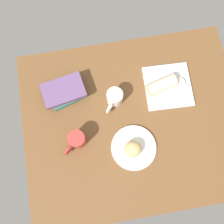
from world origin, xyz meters
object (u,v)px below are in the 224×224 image
object	(u,v)px
square_plate	(168,86)
book_stack	(64,91)
second_mug	(77,140)
sauce_cup	(179,83)
breakfast_wrap	(161,85)
coffee_mug	(114,98)
scone_pastry	(133,149)
round_plate	(134,148)

from	to	relation	value
square_plate	book_stack	distance (cm)	52.74
second_mug	sauce_cup	bearing A→B (deg)	-159.80
breakfast_wrap	coffee_mug	distance (cm)	24.38
scone_pastry	sauce_cup	distance (cm)	41.09
square_plate	breakfast_wrap	bearing A→B (deg)	1.06
coffee_mug	second_mug	bearing A→B (deg)	39.67
square_plate	book_stack	bearing A→B (deg)	-5.96
square_plate	breakfast_wrap	xyz separation A→B (cm)	(4.23, 0.08, 4.12)
breakfast_wrap	square_plate	bearing A→B (deg)	-104.43
round_plate	book_stack	distance (cm)	44.37
sauce_cup	scone_pastry	bearing A→B (deg)	44.42
breakfast_wrap	book_stack	bearing A→B (deg)	67.94
scone_pastry	book_stack	xyz separation A→B (cm)	(28.34, -34.10, -0.84)
square_plate	book_stack	xyz separation A→B (cm)	(52.37, -5.46, 2.91)
round_plate	sauce_cup	size ratio (longest dim) A/B	3.86
scone_pastry	breakfast_wrap	bearing A→B (deg)	-124.73
book_stack	second_mug	size ratio (longest dim) A/B	2.00
coffee_mug	round_plate	bearing A→B (deg)	101.81
scone_pastry	sauce_cup	size ratio (longest dim) A/B	1.47
scone_pastry	second_mug	distance (cm)	26.90
coffee_mug	second_mug	world-z (taller)	second_mug
square_plate	second_mug	distance (cm)	53.61
round_plate	book_stack	xyz separation A→B (cm)	(29.17, -33.30, 3.01)
book_stack	sauce_cup	bearing A→B (deg)	174.68
round_plate	coffee_mug	world-z (taller)	coffee_mug
sauce_cup	second_mug	distance (cm)	58.46
square_plate	breakfast_wrap	distance (cm)	5.91
round_plate	scone_pastry	distance (cm)	4.02
scone_pastry	book_stack	size ratio (longest dim) A/B	0.37
second_mug	round_plate	bearing A→B (deg)	163.56
square_plate	coffee_mug	size ratio (longest dim) A/B	2.01
round_plate	second_mug	world-z (taller)	second_mug
scone_pastry	book_stack	distance (cm)	44.35
square_plate	book_stack	world-z (taller)	book_stack
sauce_cup	square_plate	bearing A→B (deg)	1.06
breakfast_wrap	book_stack	size ratio (longest dim) A/B	0.65
scone_pastry	breakfast_wrap	world-z (taller)	breakfast_wrap
round_plate	scone_pastry	world-z (taller)	scone_pastry
scone_pastry	second_mug	world-z (taller)	second_mug
scone_pastry	breakfast_wrap	distance (cm)	34.75
scone_pastry	coffee_mug	bearing A→B (deg)	-80.31
square_plate	coffee_mug	xyz separation A→B (cm)	(28.48, 2.61, 4.08)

